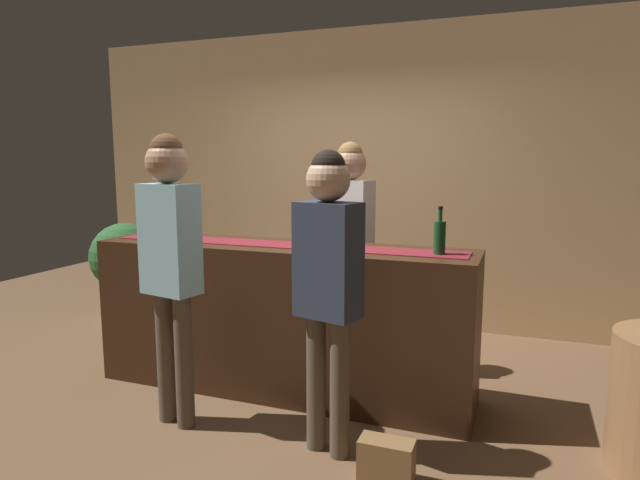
% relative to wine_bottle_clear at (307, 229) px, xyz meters
% --- Properties ---
extents(ground_plane, '(10.00, 10.00, 0.00)m').
position_rel_wine_bottle_clear_xyz_m(ground_plane, '(-0.16, -0.08, -1.16)').
color(ground_plane, brown).
extents(back_wall, '(6.00, 0.12, 2.90)m').
position_rel_wine_bottle_clear_xyz_m(back_wall, '(-0.16, 1.82, 0.29)').
color(back_wall, tan).
rests_on(back_wall, ground).
extents(bar_counter, '(2.67, 0.60, 1.05)m').
position_rel_wine_bottle_clear_xyz_m(bar_counter, '(-0.16, -0.08, -0.64)').
color(bar_counter, '#3D2314').
rests_on(bar_counter, ground).
extents(counter_runner_cloth, '(2.54, 0.28, 0.01)m').
position_rel_wine_bottle_clear_xyz_m(counter_runner_cloth, '(-0.16, -0.08, -0.11)').
color(counter_runner_cloth, maroon).
rests_on(counter_runner_cloth, bar_counter).
extents(wine_bottle_clear, '(0.07, 0.07, 0.30)m').
position_rel_wine_bottle_clear_xyz_m(wine_bottle_clear, '(0.00, 0.00, 0.00)').
color(wine_bottle_clear, '#B2C6C1').
rests_on(wine_bottle_clear, bar_counter).
extents(wine_bottle_green, '(0.07, 0.07, 0.30)m').
position_rel_wine_bottle_clear_xyz_m(wine_bottle_green, '(0.92, -0.09, 0.00)').
color(wine_bottle_green, '#194723').
rests_on(wine_bottle_green, bar_counter).
extents(wine_glass_near_customer, '(0.07, 0.07, 0.14)m').
position_rel_wine_bottle_clear_xyz_m(wine_glass_near_customer, '(-1.06, -0.00, -0.01)').
color(wine_glass_near_customer, silver).
rests_on(wine_glass_near_customer, bar_counter).
extents(wine_glass_mid_counter, '(0.07, 0.07, 0.14)m').
position_rel_wine_bottle_clear_xyz_m(wine_glass_mid_counter, '(0.34, -0.01, -0.01)').
color(wine_glass_mid_counter, silver).
rests_on(wine_glass_mid_counter, bar_counter).
extents(bartender, '(0.38, 0.27, 1.77)m').
position_rel_wine_bottle_clear_xyz_m(bartender, '(0.15, 0.50, -0.06)').
color(bartender, '#26262B').
rests_on(bartender, ground).
extents(customer_sipping, '(0.38, 0.28, 1.69)m').
position_rel_wine_bottle_clear_xyz_m(customer_sipping, '(0.43, -0.76, -0.12)').
color(customer_sipping, brown).
rests_on(customer_sipping, ground).
extents(customer_browsing, '(0.37, 0.26, 1.78)m').
position_rel_wine_bottle_clear_xyz_m(customer_browsing, '(-0.57, -0.77, -0.04)').
color(customer_browsing, brown).
rests_on(customer_browsing, ground).
extents(potted_plant_tall, '(0.68, 0.68, 1.00)m').
position_rel_wine_bottle_clear_xyz_m(potted_plant_tall, '(-2.36, 0.92, -0.58)').
color(potted_plant_tall, '#9E9389').
rests_on(potted_plant_tall, ground).
extents(handbag, '(0.28, 0.14, 0.22)m').
position_rel_wine_bottle_clear_xyz_m(handbag, '(0.80, -0.93, -1.05)').
color(handbag, olive).
rests_on(handbag, ground).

